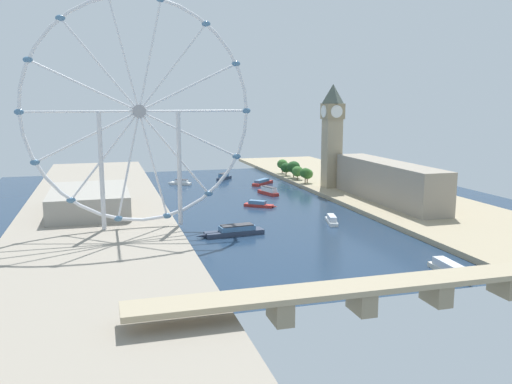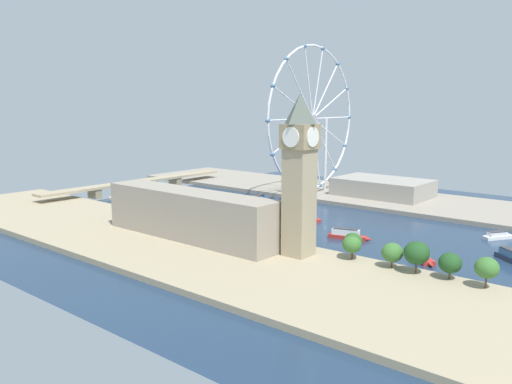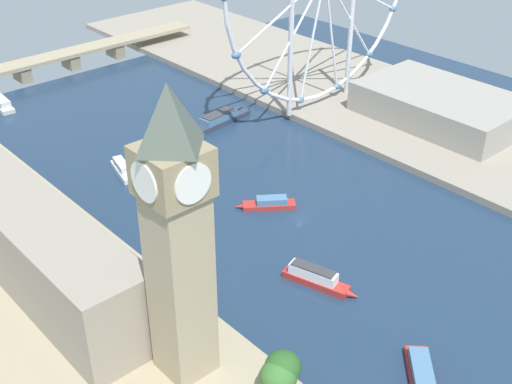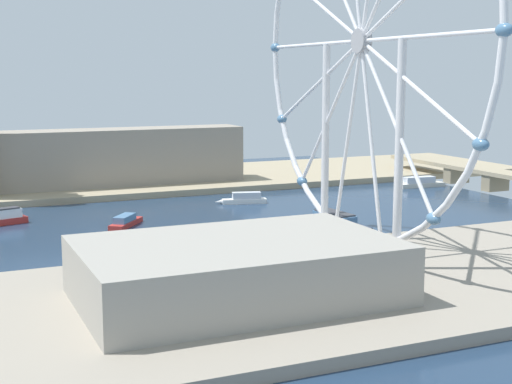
{
  "view_description": "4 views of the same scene",
  "coord_description": "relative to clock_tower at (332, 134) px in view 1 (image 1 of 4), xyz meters",
  "views": [
    {
      "loc": [
        97.36,
        355.76,
        71.41
      ],
      "look_at": [
        14.67,
        68.63,
        20.16
      ],
      "focal_mm": 37.63,
      "sensor_mm": 36.0,
      "label": 1
    },
    {
      "loc": [
        -288.46,
        -185.42,
        79.59
      ],
      "look_at": [
        7.75,
        66.21,
        13.15
      ],
      "focal_mm": 37.22,
      "sensor_mm": 36.0,
      "label": 2
    },
    {
      "loc": [
        -150.31,
        -143.48,
        135.14
      ],
      "look_at": [
        -21.19,
        0.53,
        19.57
      ],
      "focal_mm": 46.92,
      "sensor_mm": 36.0,
      "label": 3
    },
    {
      "loc": [
        265.4,
        -51.39,
        56.21
      ],
      "look_at": [
        -17.12,
        72.5,
        7.02
      ],
      "focal_mm": 52.05,
      "sensor_mm": 36.0,
      "label": 4
    }
  ],
  "objects": [
    {
      "name": "tree_row_embankment",
      "position": [
        11.61,
        -53.53,
        -33.88
      ],
      "size": [
        12.76,
        73.62,
        14.77
      ],
      "color": "#513823",
      "rests_on": "riverbank_left"
    },
    {
      "name": "tour_boat_1",
      "position": [
        108.57,
        118.16,
        -42.91
      ],
      "size": [
        37.77,
        11.3,
        5.64
      ],
      "rotation": [
        0.0,
        0.0,
        0.1
      ],
      "color": "#2D384C",
      "rests_on": "ground_plane"
    },
    {
      "name": "ferris_wheel",
      "position": [
        154.95,
        98.45,
        19.72
      ],
      "size": [
        122.06,
        3.2,
        122.24
      ],
      "color": "silver",
      "rests_on": "riverbank_right"
    },
    {
      "name": "riverbank_right",
      "position": [
        180.92,
        34.18,
        -43.68
      ],
      "size": [
        90.0,
        520.0,
        3.0
      ],
      "primitive_type": "cube",
      "color": "gray",
      "rests_on": "ground_plane"
    },
    {
      "name": "tour_boat_5",
      "position": [
        46.95,
        106.82,
        -43.12
      ],
      "size": [
        9.39,
        22.81,
        4.98
      ],
      "rotation": [
        0.0,
        0.0,
        4.46
      ],
      "color": "white",
      "rests_on": "ground_plane"
    },
    {
      "name": "clock_tower",
      "position": [
        0.0,
        0.0,
        0.0
      ],
      "size": [
        15.69,
        15.69,
        80.85
      ],
      "color": "tan",
      "rests_on": "riverbank_left"
    },
    {
      "name": "tour_boat_0",
      "position": [
        53.69,
        3.31,
        -42.52
      ],
      "size": [
        11.15,
        26.14,
        6.28
      ],
      "rotation": [
        0.0,
        0.0,
        5.0
      ],
      "color": "#B22D28",
      "rests_on": "ground_plane"
    },
    {
      "name": "tour_boat_2",
      "position": [
        111.37,
        -64.17,
        -43.3
      ],
      "size": [
        20.23,
        15.05,
        4.65
      ],
      "rotation": [
        0.0,
        0.0,
        5.7
      ],
      "color": "white",
      "rests_on": "ground_plane"
    },
    {
      "name": "river_bridge",
      "position": [
        77.32,
        232.89,
        -37.84
      ],
      "size": [
        189.19,
        13.61,
        9.87
      ],
      "color": "tan",
      "rests_on": "ground_plane"
    },
    {
      "name": "tour_boat_4",
      "position": [
        74.08,
        47.39,
        -43.46
      ],
      "size": [
        20.89,
        16.99,
        4.27
      ],
      "rotation": [
        0.0,
        0.0,
        2.5
      ],
      "color": "#B22D28",
      "rests_on": "ground_plane"
    },
    {
      "name": "parliament_block",
      "position": [
        -12.04,
        67.27,
        -28.66
      ],
      "size": [
        22.0,
        118.54,
        27.04
      ],
      "primitive_type": "cube",
      "color": "gray",
      "rests_on": "riverbank_left"
    },
    {
      "name": "ground_plane",
      "position": [
        77.32,
        34.18,
        -45.18
      ],
      "size": [
        377.19,
        377.19,
        0.0
      ],
      "primitive_type": "plane",
      "color": "#1E334C"
    },
    {
      "name": "riverbank_left",
      "position": [
        -26.28,
        34.18,
        -43.68
      ],
      "size": [
        90.0,
        520.0,
        3.0
      ],
      "primitive_type": "cube",
      "color": "tan",
      "rests_on": "ground_plane"
    },
    {
      "name": "riverside_hall",
      "position": [
        183.61,
        47.56,
        -35.15
      ],
      "size": [
        46.74,
        74.22,
        14.05
      ],
      "primitive_type": "cube",
      "color": "gray",
      "rests_on": "riverbank_right"
    },
    {
      "name": "tour_boat_6",
      "position": [
        43.28,
        -45.49,
        -43.2
      ],
      "size": [
        24.88,
        24.61,
        4.66
      ],
      "rotation": [
        0.0,
        0.0,
        3.92
      ],
      "color": "#B22D28",
      "rests_on": "ground_plane"
    },
    {
      "name": "tour_boat_3",
      "position": [
        38.39,
        206.87,
        -42.97
      ],
      "size": [
        7.68,
        28.65,
        5.26
      ],
      "rotation": [
        0.0,
        0.0,
        1.51
      ],
      "color": "beige",
      "rests_on": "ground_plane"
    },
    {
      "name": "tour_boat_7",
      "position": [
        68.85,
        -82.57,
        -42.71
      ],
      "size": [
        17.95,
        20.96,
        6.13
      ],
      "rotation": [
        0.0,
        0.0,
        4.03
      ],
      "color": "#2D384C",
      "rests_on": "ground_plane"
    }
  ]
}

